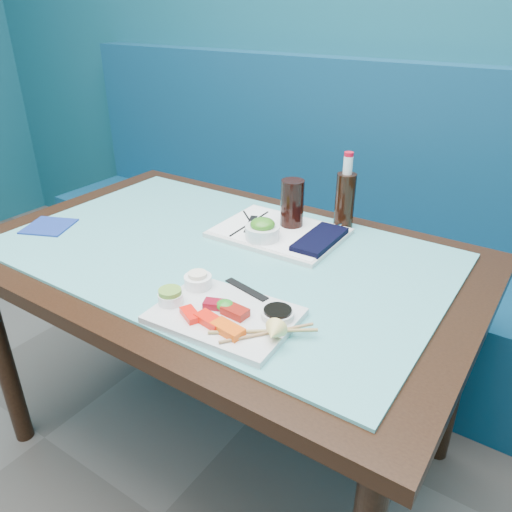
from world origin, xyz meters
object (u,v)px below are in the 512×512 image
Objects in this scene: booth_bench at (340,257)px; cola_glass at (292,203)px; serving_tray at (279,233)px; cola_bottle_body at (345,201)px; seaweed_bowl at (262,233)px; blue_napkin at (49,226)px; sashimi_plate at (225,316)px; dining_table at (221,278)px.

booth_bench is 0.77m from cola_glass.
cola_bottle_body reaches higher than serving_tray.
seaweed_bowl is at bearing -98.75° from cola_glass.
booth_bench is 22.88× the size of blue_napkin.
sashimi_plate is at bearing -90.07° from cola_bottle_body.
cola_glass is at bearing -138.40° from cola_bottle_body.
serving_tray is 0.22m from cola_bottle_body.
cola_glass is at bearing 68.05° from dining_table.
cola_glass reaches higher than serving_tray.
blue_napkin reaches higher than dining_table.
dining_table is 4.60× the size of sashimi_plate.
blue_napkin is at bearing -117.96° from booth_bench.
cola_bottle_body reaches higher than blue_napkin.
cola_bottle_body is at bearing 57.76° from dining_table.
seaweed_bowl is (0.07, -0.74, 0.42)m from booth_bench.
blue_napkin is (-0.75, -0.51, -0.08)m from cola_bottle_body.
sashimi_plate is at bearing -68.99° from seaweed_bowl.
booth_bench is 1.19m from sashimi_plate.
serving_tray reaches higher than blue_napkin.
serving_tray is (-0.13, 0.44, -0.00)m from sashimi_plate.
blue_napkin is at bearing -155.99° from seaweed_bowl.
cola_glass is (0.09, 0.23, 0.18)m from dining_table.
serving_tray reaches higher than dining_table.
cola_glass is (0.01, 0.05, 0.08)m from serving_tray.
cola_glass is 1.09× the size of blue_napkin.
sashimi_plate is 0.46m from serving_tray.
booth_bench is at bearing 113.29° from cola_bottle_body.
seaweed_bowl is 0.76× the size of blue_napkin.
cola_bottle_body reaches higher than sashimi_plate.
cola_bottle_body reaches higher than dining_table.
dining_table is 8.31× the size of cola_bottle_body.
booth_bench is at bearing 95.74° from seaweed_bowl.
blue_napkin is (-0.63, -0.40, -0.08)m from cola_glass.
cola_bottle_body is (0.12, 0.11, -0.00)m from cola_glass.
dining_table is 0.31m from cola_glass.
cola_glass reaches higher than seaweed_bowl.
booth_bench reaches higher than serving_tray.
serving_tray is at bearing -128.87° from cola_bottle_body.
serving_tray is at bearing -82.76° from booth_bench.
seaweed_bowl reaches higher than dining_table.
cola_glass is 0.85× the size of cola_bottle_body.
booth_bench is 9.87× the size of sashimi_plate.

